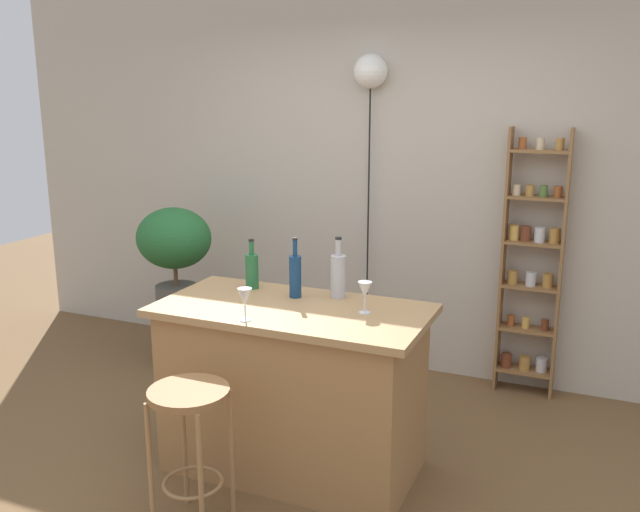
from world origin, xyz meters
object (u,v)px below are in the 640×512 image
Objects in this scene: bottle_wine_red at (338,275)px; wine_glass_left at (365,291)px; bar_stool at (190,423)px; wine_glass_center at (245,298)px; bottle_soda_blue at (295,275)px; bottle_spirits_clear at (252,270)px; spice_shelf at (531,266)px; pendant_globe_light at (371,75)px; potted_plant at (174,247)px; plant_stool at (179,340)px.

wine_glass_left is (0.22, -0.20, -0.01)m from bottle_wine_red.
wine_glass_center is at bearing 75.53° from bar_stool.
bottle_soda_blue is at bearing 79.43° from bar_stool.
wine_glass_left reaches higher than bar_stool.
spice_shelf is at bearing 42.53° from bottle_spirits_clear.
spice_shelf is 0.79× the size of pendant_globe_light.
potted_plant is (-1.19, 1.61, 0.39)m from bar_stool.
spice_shelf reaches higher than wine_glass_center.
pendant_globe_light is (-1.16, 0.04, 1.23)m from spice_shelf.
wine_glass_left is (0.74, -0.17, 0.01)m from bottle_spirits_clear.
bottle_spirits_clear is at bearing -176.78° from bottle_wine_red.
potted_plant is 2.37× the size of bottle_wine_red.
spice_shelf is 6.28× the size of bottle_spirits_clear.
bar_stool is 0.31× the size of pendant_globe_light.
bottle_soda_blue is at bearing -157.60° from bottle_wine_red.
bottle_spirits_clear is 0.57m from wine_glass_center.
bar_stool is 0.87× the size of potted_plant.
potted_plant reaches higher than wine_glass_left.
pendant_globe_light is (-0.01, 1.83, 1.08)m from wine_glass_center.
wine_glass_center is at bearing -122.76° from spice_shelf.
spice_shelf reaches higher than wine_glass_left.
spice_shelf reaches higher than bottle_spirits_clear.
spice_shelf is 1.60m from wine_glass_left.
potted_plant is at bearing 153.21° from wine_glass_left.
pendant_globe_light reaches higher than bottle_soda_blue.
bottle_spirits_clear is (-0.15, 0.88, 0.50)m from bar_stool.
bottle_wine_red reaches higher than potted_plant.
wine_glass_center is (0.10, 0.37, 0.51)m from bar_stool.
spice_shelf is 10.94× the size of wine_glass_left.
bar_stool is at bearing -100.57° from bottle_soda_blue.
plant_stool is 1.77m from bottle_soda_blue.
bottle_wine_red is (1.56, -0.70, 0.13)m from potted_plant.
bottle_wine_red is at bearing 67.99° from bar_stool.
bottle_wine_red is 1.17× the size of bottle_spirits_clear.
spice_shelf reaches higher than bar_stool.
pendant_globe_light is at bearing 24.82° from potted_plant.
bar_stool is at bearing -53.58° from potted_plant.
bar_stool is 1.03m from bottle_spirits_clear.
plant_stool is 2.16m from wine_glass_left.
spice_shelf is 2.59m from plant_stool.
bottle_spirits_clear is (-0.30, 0.06, -0.02)m from bottle_soda_blue.
potted_plant is at bearing 126.42° from bar_stool.
wine_glass_center is at bearing -116.76° from bottle_wine_red.
bottle_wine_red is at bearing 63.24° from wine_glass_center.
wine_glass_left is at bearing 34.38° from wine_glass_center.
spice_shelf is 2.26× the size of potted_plant.
bar_stool is at bearing -53.58° from plant_stool.
spice_shelf is 1.90m from bottle_spirits_clear.
spice_shelf is at bearing 12.78° from potted_plant.
bottle_soda_blue reaches higher than potted_plant.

